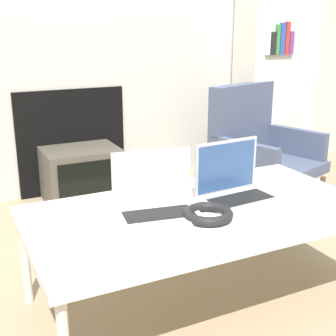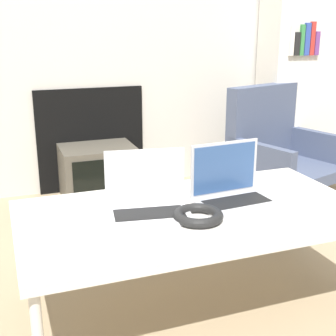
{
  "view_description": "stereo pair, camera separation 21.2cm",
  "coord_description": "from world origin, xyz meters",
  "px_view_note": "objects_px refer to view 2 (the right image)",
  "views": [
    {
      "loc": [
        -0.9,
        -1.24,
        1.15
      ],
      "look_at": [
        0.0,
        0.59,
        0.52
      ],
      "focal_mm": 50.0,
      "sensor_mm": 36.0,
      "label": 1
    },
    {
      "loc": [
        -0.7,
        -1.32,
        1.15
      ],
      "look_at": [
        0.0,
        0.59,
        0.52
      ],
      "focal_mm": 50.0,
      "sensor_mm": 36.0,
      "label": 2
    }
  ],
  "objects_px": {
    "phone": "(247,220)",
    "armchair": "(277,146)",
    "laptop_left": "(148,200)",
    "laptop_right": "(232,189)",
    "headphones": "(198,216)",
    "tv": "(98,172)"
  },
  "relations": [
    {
      "from": "laptop_right",
      "to": "headphones",
      "type": "relative_size",
      "value": 1.74
    },
    {
      "from": "tv",
      "to": "laptop_right",
      "type": "bearing_deg",
      "value": -78.44
    },
    {
      "from": "laptop_right",
      "to": "phone",
      "type": "xyz_separation_m",
      "value": [
        -0.04,
        -0.2,
        -0.05
      ]
    },
    {
      "from": "headphones",
      "to": "tv",
      "type": "distance_m",
      "value": 1.54
    },
    {
      "from": "armchair",
      "to": "laptop_left",
      "type": "bearing_deg",
      "value": -157.74
    },
    {
      "from": "laptop_right",
      "to": "tv",
      "type": "bearing_deg",
      "value": 97.22
    },
    {
      "from": "headphones",
      "to": "armchair",
      "type": "distance_m",
      "value": 1.7
    },
    {
      "from": "laptop_right",
      "to": "armchair",
      "type": "height_order",
      "value": "armchair"
    },
    {
      "from": "tv",
      "to": "armchair",
      "type": "relative_size",
      "value": 0.6
    },
    {
      "from": "laptop_right",
      "to": "armchair",
      "type": "relative_size",
      "value": 0.41
    },
    {
      "from": "headphones",
      "to": "phone",
      "type": "distance_m",
      "value": 0.19
    },
    {
      "from": "phone",
      "to": "armchair",
      "type": "bearing_deg",
      "value": 52.94
    },
    {
      "from": "laptop_right",
      "to": "headphones",
      "type": "bearing_deg",
      "value": -152.14
    },
    {
      "from": "laptop_left",
      "to": "laptop_right",
      "type": "distance_m",
      "value": 0.37
    },
    {
      "from": "laptop_left",
      "to": "tv",
      "type": "xyz_separation_m",
      "value": [
        0.09,
        1.39,
        -0.31
      ]
    },
    {
      "from": "laptop_left",
      "to": "phone",
      "type": "bearing_deg",
      "value": -21.95
    },
    {
      "from": "laptop_right",
      "to": "laptop_left",
      "type": "bearing_deg",
      "value": 175.73
    },
    {
      "from": "phone",
      "to": "armchair",
      "type": "distance_m",
      "value": 1.64
    },
    {
      "from": "phone",
      "to": "armchair",
      "type": "xyz_separation_m",
      "value": [
        0.98,
        1.3,
        -0.11
      ]
    },
    {
      "from": "laptop_right",
      "to": "phone",
      "type": "relative_size",
      "value": 2.28
    },
    {
      "from": "headphones",
      "to": "phone",
      "type": "bearing_deg",
      "value": -21.39
    },
    {
      "from": "laptop_right",
      "to": "armchair",
      "type": "xyz_separation_m",
      "value": [
        0.95,
        1.1,
        -0.16
      ]
    }
  ]
}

